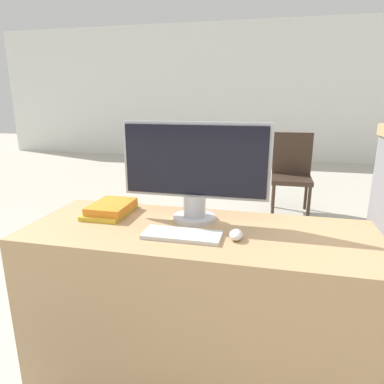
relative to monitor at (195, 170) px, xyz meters
The scene contains 7 objects.
wall_back 6.08m from the monitor, 89.60° to the left, with size 12.00×0.06×2.80m.
desk 0.62m from the monitor, 69.94° to the right, with size 1.50×0.57×0.75m.
monitor is the anchor object (origin of this frame).
keyboard 0.31m from the monitor, 91.54° to the right, with size 0.32×0.13×0.02m.
mouse 0.35m from the monitor, 41.50° to the right, with size 0.05×0.08×0.04m.
book_stack 0.46m from the monitor, behind, with size 0.19×0.27×0.06m.
far_chair 2.68m from the monitor, 77.45° to the left, with size 0.44×0.44×0.91m.
Camera 1 is at (0.28, -1.05, 1.30)m, focal length 32.00 mm.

